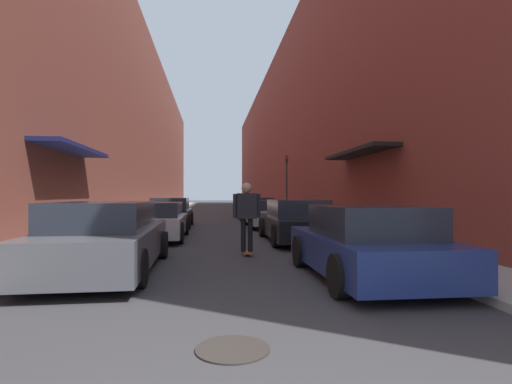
{
  "coord_description": "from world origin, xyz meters",
  "views": [
    {
      "loc": [
        -0.34,
        -1.06,
        1.45
      ],
      "look_at": [
        1.23,
        12.85,
        1.55
      ],
      "focal_mm": 28.0,
      "sensor_mm": 36.0,
      "label": 1
    }
  ],
  "objects_px": {
    "parked_car_right_1": "(296,221)",
    "manhole_cover": "(233,349)",
    "parked_car_left_1": "(154,221)",
    "skateboarder": "(247,210)",
    "parked_car_left_0": "(106,238)",
    "traffic_light": "(287,179)",
    "parked_car_left_2": "(171,213)",
    "parked_car_right_3": "(257,209)",
    "parked_car_right_0": "(368,244)",
    "parked_car_right_2": "(269,214)"
  },
  "relations": [
    {
      "from": "skateboarder",
      "to": "parked_car_right_3",
      "type": "bearing_deg",
      "value": 82.43
    },
    {
      "from": "parked_car_left_1",
      "to": "parked_car_right_2",
      "type": "height_order",
      "value": "parked_car_right_2"
    },
    {
      "from": "parked_car_left_2",
      "to": "parked_car_right_1",
      "type": "xyz_separation_m",
      "value": [
        4.41,
        -5.98,
        -0.0
      ]
    },
    {
      "from": "traffic_light",
      "to": "parked_car_right_3",
      "type": "bearing_deg",
      "value": -147.0
    },
    {
      "from": "parked_car_right_3",
      "to": "parked_car_right_1",
      "type": "bearing_deg",
      "value": -89.78
    },
    {
      "from": "parked_car_left_1",
      "to": "parked_car_left_0",
      "type": "bearing_deg",
      "value": -91.53
    },
    {
      "from": "parked_car_left_0",
      "to": "skateboarder",
      "type": "xyz_separation_m",
      "value": [
        2.84,
        1.83,
        0.44
      ]
    },
    {
      "from": "parked_car_left_1",
      "to": "parked_car_right_3",
      "type": "height_order",
      "value": "parked_car_right_3"
    },
    {
      "from": "parked_car_left_0",
      "to": "parked_car_right_2",
      "type": "relative_size",
      "value": 1.08
    },
    {
      "from": "parked_car_left_1",
      "to": "parked_car_right_0",
      "type": "relative_size",
      "value": 1.08
    },
    {
      "from": "parked_car_left_2",
      "to": "traffic_light",
      "type": "height_order",
      "value": "traffic_light"
    },
    {
      "from": "parked_car_left_1",
      "to": "parked_car_right_1",
      "type": "xyz_separation_m",
      "value": [
        4.45,
        -1.06,
        0.03
      ]
    },
    {
      "from": "parked_car_left_0",
      "to": "parked_car_left_1",
      "type": "distance_m",
      "value": 5.48
    },
    {
      "from": "parked_car_right_2",
      "to": "parked_car_right_3",
      "type": "height_order",
      "value": "parked_car_right_3"
    },
    {
      "from": "parked_car_left_2",
      "to": "parked_car_right_3",
      "type": "relative_size",
      "value": 1.03
    },
    {
      "from": "parked_car_right_2",
      "to": "traffic_light",
      "type": "relative_size",
      "value": 1.2
    },
    {
      "from": "parked_car_right_3",
      "to": "parked_car_left_2",
      "type": "bearing_deg",
      "value": -134.9
    },
    {
      "from": "parked_car_right_1",
      "to": "manhole_cover",
      "type": "xyz_separation_m",
      "value": [
        -2.42,
        -8.46,
        -0.61
      ]
    },
    {
      "from": "parked_car_right_3",
      "to": "parked_car_left_0",
      "type": "bearing_deg",
      "value": -107.15
    },
    {
      "from": "parked_car_right_0",
      "to": "parked_car_right_1",
      "type": "height_order",
      "value": "parked_car_right_1"
    },
    {
      "from": "parked_car_right_0",
      "to": "parked_car_right_3",
      "type": "bearing_deg",
      "value": 90.34
    },
    {
      "from": "parked_car_right_2",
      "to": "traffic_light",
      "type": "distance_m",
      "value": 6.69
    },
    {
      "from": "parked_car_right_1",
      "to": "parked_car_left_1",
      "type": "bearing_deg",
      "value": 166.54
    },
    {
      "from": "parked_car_right_2",
      "to": "parked_car_right_0",
      "type": "bearing_deg",
      "value": -89.59
    },
    {
      "from": "parked_car_right_0",
      "to": "skateboarder",
      "type": "xyz_separation_m",
      "value": [
        -1.81,
        3.02,
        0.47
      ]
    },
    {
      "from": "parked_car_left_0",
      "to": "parked_car_left_1",
      "type": "height_order",
      "value": "parked_car_left_0"
    },
    {
      "from": "parked_car_left_2",
      "to": "parked_car_right_3",
      "type": "bearing_deg",
      "value": 45.1
    },
    {
      "from": "parked_car_left_2",
      "to": "manhole_cover",
      "type": "bearing_deg",
      "value": -82.15
    },
    {
      "from": "parked_car_left_1",
      "to": "parked_car_right_3",
      "type": "xyz_separation_m",
      "value": [
        4.41,
        9.3,
        0.04
      ]
    },
    {
      "from": "parked_car_left_1",
      "to": "parked_car_right_0",
      "type": "height_order",
      "value": "parked_car_right_0"
    },
    {
      "from": "parked_car_left_1",
      "to": "manhole_cover",
      "type": "xyz_separation_m",
      "value": [
        2.03,
        -9.52,
        -0.58
      ]
    },
    {
      "from": "parked_car_right_0",
      "to": "parked_car_right_2",
      "type": "height_order",
      "value": "parked_car_right_0"
    },
    {
      "from": "parked_car_left_1",
      "to": "skateboarder",
      "type": "xyz_separation_m",
      "value": [
        2.69,
        -3.64,
        0.48
      ]
    },
    {
      "from": "parked_car_left_0",
      "to": "parked_car_right_3",
      "type": "distance_m",
      "value": 15.46
    },
    {
      "from": "parked_car_left_0",
      "to": "traffic_light",
      "type": "xyz_separation_m",
      "value": [
        6.54,
        16.06,
        1.76
      ]
    },
    {
      "from": "parked_car_right_2",
      "to": "manhole_cover",
      "type": "height_order",
      "value": "parked_car_right_2"
    },
    {
      "from": "parked_car_left_0",
      "to": "parked_car_right_0",
      "type": "xyz_separation_m",
      "value": [
        4.65,
        -1.19,
        -0.03
      ]
    },
    {
      "from": "parked_car_right_3",
      "to": "manhole_cover",
      "type": "bearing_deg",
      "value": -97.21
    },
    {
      "from": "parked_car_right_1",
      "to": "parked_car_right_2",
      "type": "height_order",
      "value": "parked_car_right_1"
    },
    {
      "from": "parked_car_right_0",
      "to": "parked_car_left_2",
      "type": "bearing_deg",
      "value": 111.09
    },
    {
      "from": "parked_car_left_0",
      "to": "parked_car_right_3",
      "type": "bearing_deg",
      "value": 72.85
    },
    {
      "from": "parked_car_left_1",
      "to": "parked_car_right_3",
      "type": "distance_m",
      "value": 10.29
    },
    {
      "from": "parked_car_left_0",
      "to": "parked_car_right_2",
      "type": "height_order",
      "value": "parked_car_left_0"
    },
    {
      "from": "parked_car_right_2",
      "to": "manhole_cover",
      "type": "bearing_deg",
      "value": -99.73
    },
    {
      "from": "parked_car_right_3",
      "to": "parked_car_left_1",
      "type": "bearing_deg",
      "value": -115.38
    },
    {
      "from": "parked_car_left_2",
      "to": "parked_car_right_0",
      "type": "height_order",
      "value": "parked_car_left_2"
    },
    {
      "from": "parked_car_left_1",
      "to": "skateboarder",
      "type": "bearing_deg",
      "value": -53.57
    },
    {
      "from": "parked_car_right_1",
      "to": "skateboarder",
      "type": "relative_size",
      "value": 2.66
    },
    {
      "from": "parked_car_right_1",
      "to": "manhole_cover",
      "type": "relative_size",
      "value": 6.64
    },
    {
      "from": "parked_car_right_3",
      "to": "manhole_cover",
      "type": "relative_size",
      "value": 5.85
    }
  ]
}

